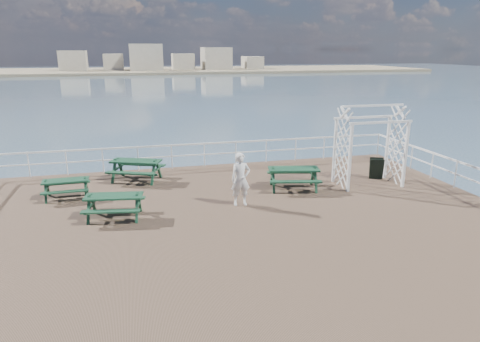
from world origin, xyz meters
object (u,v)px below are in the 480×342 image
(picnic_table_b, at_px, (136,166))
(picnic_table_d, at_px, (114,201))
(picnic_table_a, at_px, (66,185))
(person, at_px, (241,179))
(picnic_table_c, at_px, (294,174))
(trellis_arbor, at_px, (370,150))

(picnic_table_b, xyz_separation_m, picnic_table_d, (-0.74, -3.97, -0.07))
(picnic_table_a, relative_size, person, 0.89)
(picnic_table_b, distance_m, picnic_table_d, 4.03)
(picnic_table_d, relative_size, person, 1.07)
(picnic_table_c, bearing_deg, trellis_arbor, 8.88)
(picnic_table_a, height_order, picnic_table_b, picnic_table_b)
(picnic_table_c, bearing_deg, picnic_table_b, 168.57)
(picnic_table_a, height_order, picnic_table_c, picnic_table_c)
(picnic_table_c, xyz_separation_m, person, (-2.39, -1.22, 0.32))
(picnic_table_d, bearing_deg, person, 11.71)
(trellis_arbor, distance_m, person, 5.55)
(picnic_table_c, distance_m, picnic_table_d, 6.69)
(picnic_table_d, bearing_deg, picnic_table_b, 88.62)
(picnic_table_b, height_order, picnic_table_d, picnic_table_b)
(picnic_table_c, relative_size, person, 1.20)
(trellis_arbor, xyz_separation_m, person, (-5.43, -1.03, -0.49))
(picnic_table_b, relative_size, picnic_table_c, 1.11)
(picnic_table_b, bearing_deg, person, -25.35)
(picnic_table_c, height_order, trellis_arbor, trellis_arbor)
(picnic_table_a, height_order, picnic_table_d, picnic_table_d)
(picnic_table_a, bearing_deg, person, -22.67)
(picnic_table_a, distance_m, picnic_table_c, 8.34)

